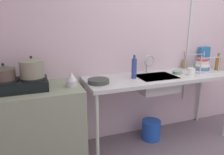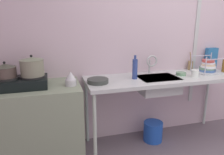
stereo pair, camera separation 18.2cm
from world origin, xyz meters
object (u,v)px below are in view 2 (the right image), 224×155
object	(u,v)px
bottle_by_sink	(135,69)
bucket_on_floor	(153,131)
stove	(20,82)
percolator	(71,79)
pot_on_right_burner	(32,66)
sink_basin	(158,85)
utensil_jar	(190,65)
small_bowl_on_drainboard	(181,74)
dish_rack	(208,67)
cup_by_rack	(195,73)
cereal_box	(211,58)
pot_on_left_burner	(5,71)
faucet	(151,62)
frying_pan	(98,81)

from	to	relation	value
bottle_by_sink	bucket_on_floor	size ratio (longest dim) A/B	1.07
stove	percolator	bearing A→B (deg)	-7.16
pot_on_right_burner	sink_basin	distance (m)	1.36
sink_basin	utensil_jar	size ratio (longest dim) A/B	1.99
stove	small_bowl_on_drainboard	bearing A→B (deg)	0.05
percolator	dish_rack	world-z (taller)	dish_rack
stove	dish_rack	xyz separation A→B (m)	(2.16, 0.04, 0.01)
cup_by_rack	pot_on_right_burner	bearing A→B (deg)	176.54
sink_basin	utensil_jar	distance (m)	0.65
percolator	cereal_box	distance (m)	1.90
dish_rack	utensil_jar	xyz separation A→B (m)	(-0.11, 0.19, -0.01)
pot_on_left_burner	pot_on_right_burner	xyz separation A→B (m)	(0.24, -0.00, 0.03)
dish_rack	bottle_by_sink	bearing A→B (deg)	-177.78
faucet	small_bowl_on_drainboard	xyz separation A→B (m)	(0.32, -0.14, -0.13)
cereal_box	cup_by_rack	bearing A→B (deg)	-147.15
pot_on_left_burner	small_bowl_on_drainboard	world-z (taller)	pot_on_left_burner
cup_by_rack	cereal_box	xyz separation A→B (m)	(0.48, 0.34, 0.09)
pot_on_right_burner	frying_pan	bearing A→B (deg)	-3.62
percolator	faucet	bearing A→B (deg)	11.77
pot_on_right_burner	cereal_box	size ratio (longest dim) A/B	0.81
small_bowl_on_drainboard	bucket_on_floor	xyz separation A→B (m)	(-0.31, 0.03, -0.72)
dish_rack	cup_by_rack	distance (m)	0.32
sink_basin	cup_by_rack	xyz separation A→B (m)	(0.42, -0.10, 0.13)
cereal_box	bucket_on_floor	size ratio (longest dim) A/B	1.12
sink_basin	bucket_on_floor	world-z (taller)	sink_basin
stove	bucket_on_floor	distance (m)	1.64
frying_pan	small_bowl_on_drainboard	distance (m)	1.01
sink_basin	bottle_by_sink	size ratio (longest dim) A/B	1.72
frying_pan	cup_by_rack	bearing A→B (deg)	-3.37
stove	cup_by_rack	size ratio (longest dim) A/B	5.92
sink_basin	small_bowl_on_drainboard	distance (m)	0.32
dish_rack	bottle_by_sink	size ratio (longest dim) A/B	1.18
pot_on_right_burner	bucket_on_floor	world-z (taller)	pot_on_right_burner
faucet	cup_by_rack	distance (m)	0.51
sink_basin	frying_pan	bearing A→B (deg)	-177.62
faucet	frying_pan	bearing A→B (deg)	-165.24
stove	pot_on_left_burner	world-z (taller)	pot_on_left_burner
pot_on_left_burner	percolator	world-z (taller)	pot_on_left_burner
faucet	dish_rack	world-z (taller)	faucet
pot_on_right_burner	cereal_box	xyz separation A→B (m)	(2.23, 0.23, -0.07)
pot_on_left_burner	cereal_box	bearing A→B (deg)	5.38
stove	cereal_box	world-z (taller)	cereal_box
dish_rack	sink_basin	bearing A→B (deg)	-175.70
frying_pan	cup_by_rack	size ratio (longest dim) A/B	2.64
cup_by_rack	dish_rack	bearing A→B (deg)	27.67
pot_on_left_burner	faucet	distance (m)	1.56
sink_basin	faucet	distance (m)	0.28
percolator	bucket_on_floor	size ratio (longest dim) A/B	0.58
stove	sink_basin	xyz separation A→B (m)	(1.45, -0.01, -0.14)
utensil_jar	bottle_by_sink	bearing A→B (deg)	-165.34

